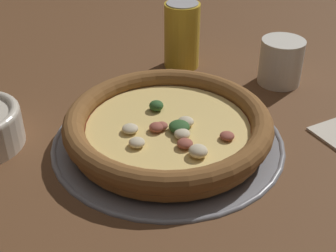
% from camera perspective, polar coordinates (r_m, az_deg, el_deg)
% --- Properties ---
extents(ground_plane, '(3.00, 3.00, 0.00)m').
position_cam_1_polar(ground_plane, '(0.69, 0.00, -1.89)').
color(ground_plane, brown).
extents(pizza_tray, '(0.34, 0.34, 0.01)m').
position_cam_1_polar(pizza_tray, '(0.69, 0.00, -1.70)').
color(pizza_tray, gray).
rests_on(pizza_tray, ground_plane).
extents(pizza, '(0.30, 0.30, 0.04)m').
position_cam_1_polar(pizza, '(0.68, 0.01, 0.05)').
color(pizza, '#A86B33').
rests_on(pizza, pizza_tray).
extents(drinking_cup, '(0.08, 0.08, 0.08)m').
position_cam_1_polar(drinking_cup, '(0.86, 13.61, 7.62)').
color(drinking_cup, silver).
rests_on(drinking_cup, ground_plane).
extents(beverage_can, '(0.07, 0.07, 0.12)m').
position_cam_1_polar(beverage_can, '(0.89, 1.70, 10.98)').
color(beverage_can, gold).
rests_on(beverage_can, ground_plane).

